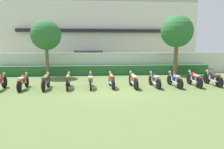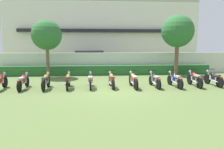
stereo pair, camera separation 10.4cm
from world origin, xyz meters
The scene contains 18 objects.
ground centered at (0.00, 0.00, 0.00)m, with size 60.00×60.00×0.00m, color #566B38.
building centered at (0.00, 16.06, 3.79)m, with size 22.30×6.50×7.58m.
compound_wall centered at (0.00, 6.57, 0.89)m, with size 21.19×0.30×1.77m, color silver.
hedge_row centered at (0.00, 5.87, 0.38)m, with size 16.95×0.70×0.77m, color #28602D.
parked_car centered at (-1.44, 9.81, 0.94)m, with size 4.71×2.57×1.89m.
tree_near_inspector centered at (-4.50, 5.01, 3.12)m, with size 2.20×2.20×4.25m.
tree_far_side centered at (5.50, 5.18, 3.46)m, with size 2.51×2.51×4.74m.
motorcycle_in_row_0 centered at (-6.12, 0.68, 0.46)m, with size 0.60×1.89×0.98m.
motorcycle_in_row_1 centered at (-4.94, 0.79, 0.44)m, with size 0.60×1.92×0.95m.
motorcycle_in_row_2 centered at (-3.70, 0.71, 0.45)m, with size 0.60×1.82×0.97m.
motorcycle_in_row_3 centered at (-2.49, 0.78, 0.45)m, with size 0.60×1.86×0.96m.
motorcycle_in_row_4 centered at (-1.25, 0.80, 0.44)m, with size 0.60×1.86×0.95m.
motorcycle_in_row_5 centered at (-0.05, 0.81, 0.44)m, with size 0.60×1.80×0.95m.
motorcycle_in_row_6 centered at (1.18, 0.65, 0.46)m, with size 0.60×1.92×0.97m.
motorcycle_in_row_7 centered at (2.44, 0.71, 0.44)m, with size 0.60×1.86×0.94m.
motorcycle_in_row_8 centered at (3.62, 0.66, 0.44)m, with size 0.60×1.90×0.95m.
motorcycle_in_row_9 centered at (4.85, 0.73, 0.45)m, with size 0.60×1.86×0.97m.
motorcycle_in_row_10 centered at (6.06, 0.84, 0.45)m, with size 0.60×1.85×0.97m.
Camera 2 is at (-0.98, -10.72, 2.43)m, focal length 33.00 mm.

